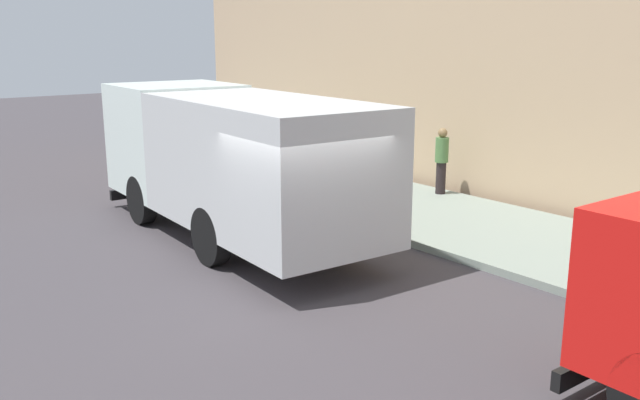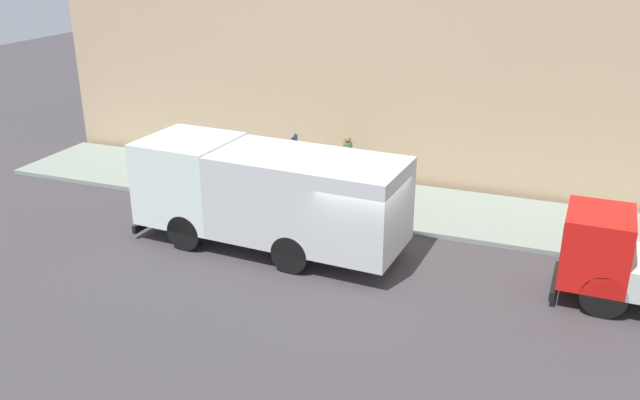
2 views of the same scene
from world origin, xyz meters
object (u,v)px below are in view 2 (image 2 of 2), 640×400
Objects in this scene: pedestrian_walking at (209,166)px; traffic_cone_orange at (196,178)px; pedestrian_standing at (255,162)px; large_utility_truck at (267,192)px; street_sign_post at (295,165)px; pedestrian_third at (348,157)px.

pedestrian_walking reaches higher than traffic_cone_orange.
pedestrian_walking is 0.96× the size of pedestrian_standing.
large_utility_truck reaches higher than street_sign_post.
street_sign_post is at bearing -13.43° from pedestrian_standing.
pedestrian_third reaches higher than pedestrian_walking.
pedestrian_standing is 0.68× the size of street_sign_post.
pedestrian_standing is at bearing 19.80° from pedestrian_third.
large_utility_truck is 4.87× the size of pedestrian_walking.
large_utility_truck is 4.67× the size of pedestrian_standing.
pedestrian_third is (2.64, -4.16, 0.02)m from pedestrian_walking.
pedestrian_third reaches higher than traffic_cone_orange.
pedestrian_walking is at bearing -131.49° from pedestrian_standing.
traffic_cone_orange is 4.24m from street_sign_post.
pedestrian_third is at bearing -12.61° from street_sign_post.
traffic_cone_orange is (-0.79, 1.97, -0.58)m from pedestrian_standing.
street_sign_post reaches higher than pedestrian_walking.
pedestrian_standing is 2.52m from street_sign_post.
traffic_cone_orange is at bearing -139.68° from pedestrian_standing.
street_sign_post is at bearing -97.11° from traffic_cone_orange.
pedestrian_walking is at bearing -90.52° from traffic_cone_orange.
pedestrian_standing is 3.34m from pedestrian_third.
large_utility_truck is 2.74m from street_sign_post.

